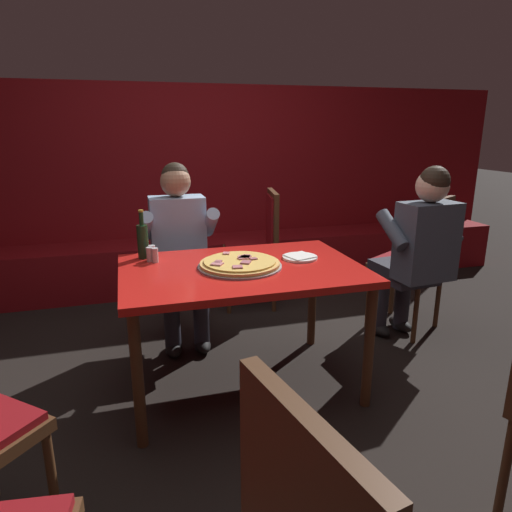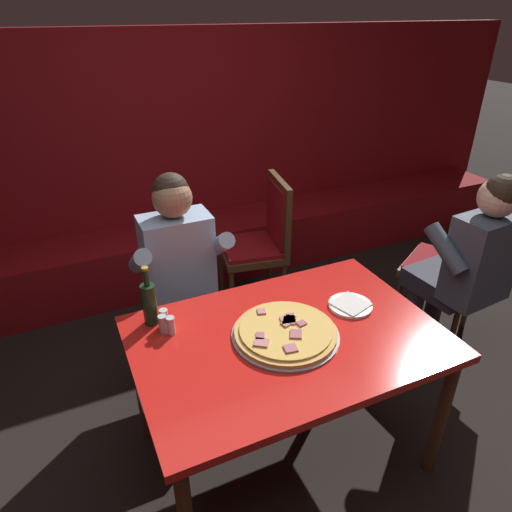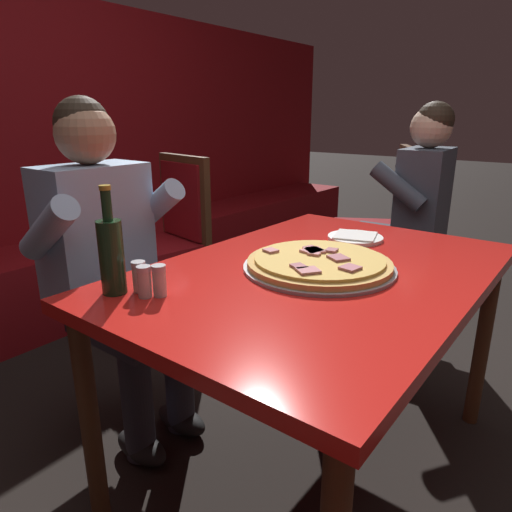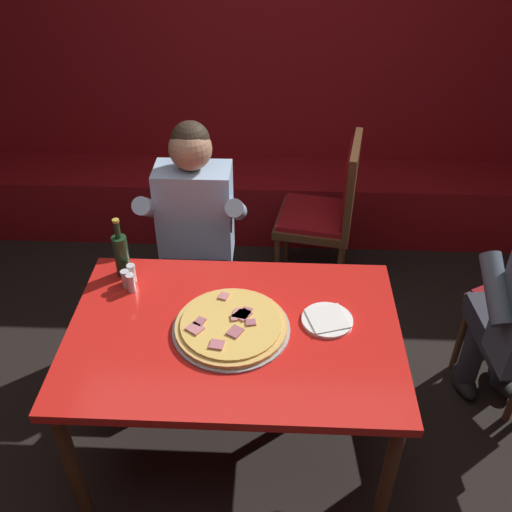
# 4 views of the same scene
# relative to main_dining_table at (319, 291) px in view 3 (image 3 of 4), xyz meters

# --- Properties ---
(ground_plane) EXTENTS (24.00, 24.00, 0.00)m
(ground_plane) POSITION_rel_main_dining_table_xyz_m (0.00, 0.00, -0.67)
(ground_plane) COLOR black
(booth_bench) EXTENTS (6.46, 0.48, 0.46)m
(booth_bench) POSITION_rel_main_dining_table_xyz_m (0.00, 1.86, -0.44)
(booth_bench) COLOR maroon
(booth_bench) RESTS_ON ground_plane
(main_dining_table) EXTENTS (1.34, 0.91, 0.75)m
(main_dining_table) POSITION_rel_main_dining_table_xyz_m (0.00, 0.00, 0.00)
(main_dining_table) COLOR #4C2D19
(main_dining_table) RESTS_ON ground_plane
(pizza) EXTENTS (0.47, 0.47, 0.05)m
(pizza) POSITION_rel_main_dining_table_xyz_m (-0.01, -0.00, 0.10)
(pizza) COLOR #9E9EA3
(pizza) RESTS_ON main_dining_table
(plate_white_paper) EXTENTS (0.21, 0.21, 0.02)m
(plate_white_paper) POSITION_rel_main_dining_table_xyz_m (0.38, 0.06, 0.09)
(plate_white_paper) COLOR white
(plate_white_paper) RESTS_ON main_dining_table
(beer_bottle) EXTENTS (0.07, 0.07, 0.29)m
(beer_bottle) POSITION_rel_main_dining_table_xyz_m (-0.52, 0.34, 0.19)
(beer_bottle) COLOR #19381E
(beer_bottle) RESTS_ON main_dining_table
(shaker_red_pepper_flakes) EXTENTS (0.04, 0.04, 0.09)m
(shaker_red_pepper_flakes) POSITION_rel_main_dining_table_xyz_m (-0.49, 0.25, 0.12)
(shaker_red_pepper_flakes) COLOR silver
(shaker_red_pepper_flakes) RESTS_ON main_dining_table
(shaker_parmesan) EXTENTS (0.04, 0.04, 0.09)m
(shaker_parmesan) POSITION_rel_main_dining_table_xyz_m (-0.47, 0.29, 0.12)
(shaker_parmesan) COLOR silver
(shaker_parmesan) RESTS_ON main_dining_table
(shaker_oregano) EXTENTS (0.04, 0.04, 0.09)m
(shaker_oregano) POSITION_rel_main_dining_table_xyz_m (-0.46, 0.22, 0.12)
(shaker_oregano) COLOR silver
(shaker_oregano) RESTS_ON main_dining_table
(diner_seated_blue_shirt) EXTENTS (0.53, 0.53, 1.27)m
(diner_seated_blue_shirt) POSITION_rel_main_dining_table_xyz_m (-0.26, 0.73, 0.03)
(diner_seated_blue_shirt) COLOR black
(diner_seated_blue_shirt) RESTS_ON ground_plane
(dining_chair_near_left) EXTENTS (0.51, 0.51, 0.99)m
(dining_chair_near_left) POSITION_rel_main_dining_table_xyz_m (0.47, 1.24, -0.10)
(dining_chair_near_left) COLOR #4C2D19
(dining_chair_near_left) RESTS_ON ground_plane
(dining_chair_near_right) EXTENTS (0.60, 0.60, 1.03)m
(dining_chair_near_right) POSITION_rel_main_dining_table_xyz_m (1.44, 0.39, -0.07)
(dining_chair_near_right) COLOR #4C2D19
(dining_chair_near_right) RESTS_ON ground_plane
(diner_standing_companion) EXTENTS (0.55, 0.56, 1.27)m
(diner_standing_companion) POSITION_rel_main_dining_table_xyz_m (1.28, 0.19, 0.03)
(diner_standing_companion) COLOR black
(diner_standing_companion) RESTS_ON ground_plane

